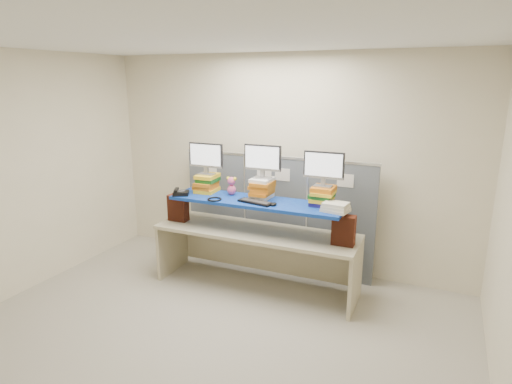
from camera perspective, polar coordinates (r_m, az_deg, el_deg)
The scene contains 18 objects.
room at distance 3.90m, azimuth -7.02°, elevation -1.18°, with size 5.00×4.00×2.80m.
cubicle_partition at distance 5.61m, azimuth 2.60°, elevation -2.80°, with size 2.60×0.06×1.53m.
desk at distance 5.13m, azimuth 0.00°, elevation -6.67°, with size 2.44×0.75×0.74m.
brick_pier_left at distance 5.46m, azimuth -10.33°, elevation -2.09°, with size 0.24×0.13×0.33m, color #622615.
brick_pier_right at distance 4.68m, azimuth 11.61°, elevation -5.02°, with size 0.24×0.13×0.33m, color #622615.
blue_board at distance 4.97m, azimuth 0.00°, elevation -1.32°, with size 2.05×0.51×0.04m, color #090C78.
book_stack_left at distance 5.35m, azimuth -6.57°, elevation 1.16°, with size 0.26×0.33×0.22m.
book_stack_center at distance 5.02m, azimuth 0.82°, elevation 0.52°, with size 0.26×0.31×0.24m.
book_stack_right at distance 4.81m, azimuth 8.88°, elevation -0.49°, with size 0.27×0.31×0.21m.
monitor_left at distance 5.28m, azimuth -6.68°, elevation 4.68°, with size 0.45×0.13×0.39m.
monitor_center at distance 4.95m, azimuth 0.88°, elevation 4.38°, with size 0.45×0.13×0.39m.
monitor_right at distance 4.73m, azimuth 9.02°, elevation 3.33°, with size 0.45×0.13×0.39m.
keyboard at distance 4.85m, azimuth -0.07°, elevation -1.34°, with size 0.43×0.21×0.03m.
mouse at distance 4.76m, azimuth 2.39°, elevation -1.62°, with size 0.06×0.10×0.03m, color black.
desk_phone at distance 5.26m, azimuth -10.05°, elevation -0.09°, with size 0.24×0.23×0.08m.
headset at distance 5.00m, azimuth -5.55°, elevation -0.96°, with size 0.17×0.17×0.02m, color black.
plush_toy at distance 5.17m, azimuth -3.27°, elevation 0.85°, with size 0.13×0.10×0.22m.
binder_stack at distance 4.61m, azimuth 10.57°, elevation -2.01°, with size 0.30×0.25×0.10m.
Camera 1 is at (1.96, -3.20, 2.47)m, focal length 30.00 mm.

